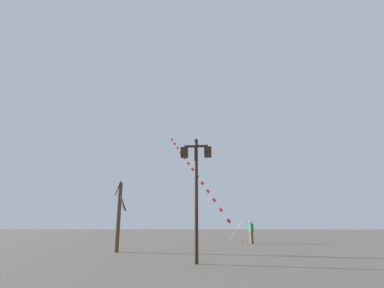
{
  "coord_description": "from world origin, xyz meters",
  "views": [
    {
      "loc": [
        -0.85,
        -1.76,
        1.36
      ],
      "look_at": [
        -2.71,
        18.37,
        6.95
      ],
      "focal_mm": 27.5,
      "sensor_mm": 36.0,
      "label": 1
    }
  ],
  "objects_px": {
    "twin_lantern_lamp_post": "(196,175)",
    "kite_flyer": "(251,231)",
    "bare_tree": "(119,215)",
    "kite_train": "(195,172)"
  },
  "relations": [
    {
      "from": "twin_lantern_lamp_post",
      "to": "kite_train",
      "type": "xyz_separation_m",
      "value": [
        -1.92,
        22.47,
        4.03
      ]
    },
    {
      "from": "kite_train",
      "to": "bare_tree",
      "type": "xyz_separation_m",
      "value": [
        -2.59,
        -18.04,
        -5.39
      ]
    },
    {
      "from": "kite_train",
      "to": "bare_tree",
      "type": "distance_m",
      "value": 19.0
    },
    {
      "from": "twin_lantern_lamp_post",
      "to": "bare_tree",
      "type": "height_order",
      "value": "twin_lantern_lamp_post"
    },
    {
      "from": "twin_lantern_lamp_post",
      "to": "kite_flyer",
      "type": "xyz_separation_m",
      "value": [
        3.21,
        12.39,
        -2.36
      ]
    },
    {
      "from": "kite_train",
      "to": "kite_flyer",
      "type": "height_order",
      "value": "kite_train"
    },
    {
      "from": "kite_flyer",
      "to": "bare_tree",
      "type": "height_order",
      "value": "bare_tree"
    },
    {
      "from": "twin_lantern_lamp_post",
      "to": "kite_train",
      "type": "distance_m",
      "value": 22.91
    },
    {
      "from": "twin_lantern_lamp_post",
      "to": "kite_flyer",
      "type": "relative_size",
      "value": 2.76
    },
    {
      "from": "twin_lantern_lamp_post",
      "to": "bare_tree",
      "type": "distance_m",
      "value": 6.46
    }
  ]
}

